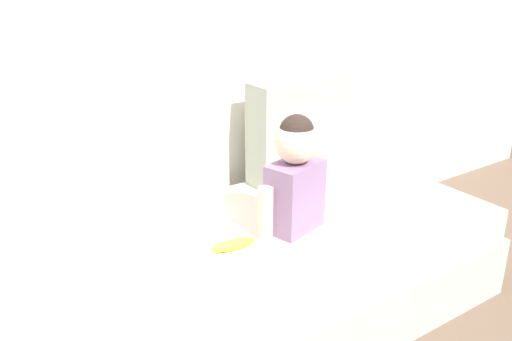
# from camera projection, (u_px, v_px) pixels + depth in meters

# --- Properties ---
(ground_plane) EXTENTS (12.00, 12.00, 0.00)m
(ground_plane) POSITION_uv_depth(u_px,v_px,m) (227.00, 333.00, 2.17)
(ground_plane) COLOR brown
(back_wall) EXTENTS (5.46, 0.10, 2.25)m
(back_wall) POSITION_uv_depth(u_px,v_px,m) (144.00, 22.00, 2.20)
(back_wall) COLOR silver
(back_wall) RESTS_ON ground
(couch) EXTENTS (2.26, 0.89, 0.40)m
(couch) POSITION_uv_depth(u_px,v_px,m) (226.00, 290.00, 2.10)
(couch) COLOR beige
(couch) RESTS_ON ground
(throw_pillow_left) EXTENTS (0.58, 0.16, 0.50)m
(throw_pillow_left) POSITION_uv_depth(u_px,v_px,m) (11.00, 187.00, 1.87)
(throw_pillow_left) COLOR silver
(throw_pillow_left) RESTS_ON couch
(throw_pillow_right) EXTENTS (0.50, 0.16, 0.46)m
(throw_pillow_right) POSITION_uv_depth(u_px,v_px,m) (300.00, 129.00, 2.53)
(throw_pillow_right) COLOR #99A393
(throw_pillow_right) RESTS_ON couch
(toddler) EXTENTS (0.33, 0.18, 0.45)m
(toddler) POSITION_uv_depth(u_px,v_px,m) (296.00, 173.00, 2.05)
(toddler) COLOR gray
(toddler) RESTS_ON couch
(banana) EXTENTS (0.17, 0.06, 0.04)m
(banana) POSITION_uv_depth(u_px,v_px,m) (235.00, 244.00, 1.97)
(banana) COLOR yellow
(banana) RESTS_ON couch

